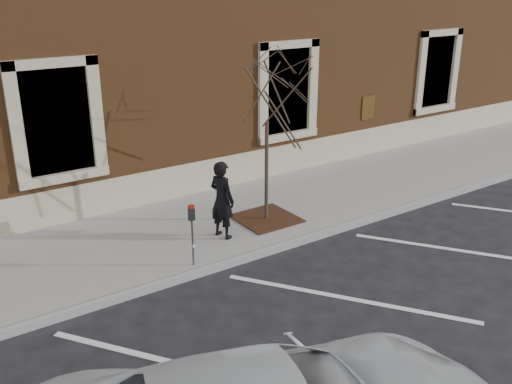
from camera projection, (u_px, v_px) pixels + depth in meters
ground at (273, 251)px, 11.52m from camera, size 120.00×120.00×0.00m
sidewalk_near at (227, 220)px, 12.84m from camera, size 40.00×3.50×0.15m
curb_near at (274, 249)px, 11.45m from camera, size 40.00×0.12×0.15m
parking_stripes at (348, 298)px, 9.82m from camera, size 28.00×4.40×0.01m
building_civic at (113, 23)px, 16.09m from camera, size 40.00×8.62×8.00m
man at (222, 200)px, 11.56m from camera, size 0.54×0.68×1.63m
parking_meter at (192, 224)px, 10.37m from camera, size 0.11×0.08×1.20m
tree_grate at (266, 218)px, 12.69m from camera, size 1.27×1.27×0.03m
sapling at (267, 93)px, 11.71m from camera, size 2.41×2.41×4.02m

